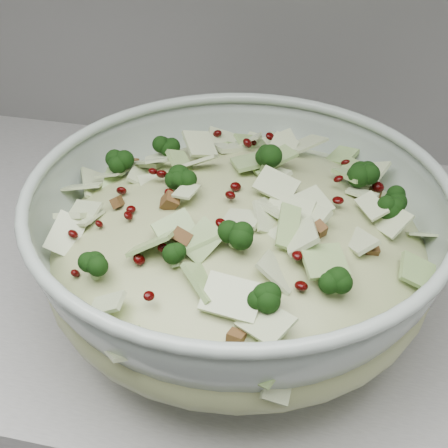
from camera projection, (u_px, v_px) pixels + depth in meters
name	position (u px, v px, depth m)	size (l,w,h in m)	color
mixing_bowl	(238.00, 251.00, 0.63)	(0.51, 0.51, 0.17)	#A3B3A7
salad	(239.00, 230.00, 0.62)	(0.50, 0.50, 0.17)	#B8BB80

